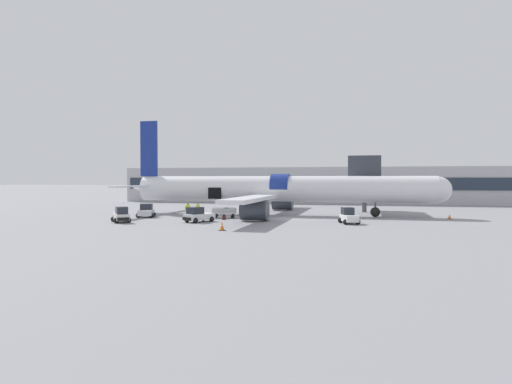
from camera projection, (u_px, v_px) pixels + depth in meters
ground_plane at (288, 219)px, 51.17m from camera, size 500.00×500.00×0.00m
terminal_strip at (321, 185)px, 88.39m from camera, size 75.26×13.87×6.60m
jet_bridge_stub at (365, 171)px, 60.16m from camera, size 3.92×12.12×7.32m
airplane at (276, 190)px, 56.28m from camera, size 39.80×33.76×12.09m
baggage_tug_lead at (349, 217)px, 45.52m from camera, size 2.29×3.07×1.61m
baggage_tug_mid at (198, 216)px, 47.15m from camera, size 2.90×3.47×1.57m
baggage_tug_rear at (146, 212)px, 53.16m from camera, size 2.51×2.89×1.56m
baggage_tug_spare at (121, 216)px, 46.80m from camera, size 2.76×2.97×1.63m
baggage_cart_loading at (226, 213)px, 52.41m from camera, size 3.77×2.60×1.15m
ground_crew_loader_a at (188, 210)px, 50.51m from camera, size 0.64×0.52×1.85m
ground_crew_loader_b at (258, 210)px, 54.16m from camera, size 0.53×0.46×1.53m
ground_crew_driver at (198, 209)px, 53.45m from camera, size 0.54×0.54×1.68m
suitcase_on_tarmac_upright at (224, 218)px, 49.82m from camera, size 0.46×0.33×0.60m
suitcase_on_tarmac_spare at (201, 216)px, 51.53m from camera, size 0.52×0.38×0.71m
safety_cone_nose at (450, 217)px, 50.78m from camera, size 0.54×0.54×0.56m
safety_cone_engine_left at (222, 226)px, 39.47m from camera, size 0.54×0.54×0.80m
safety_cone_wingtip at (267, 218)px, 49.12m from camera, size 0.50×0.50×0.64m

